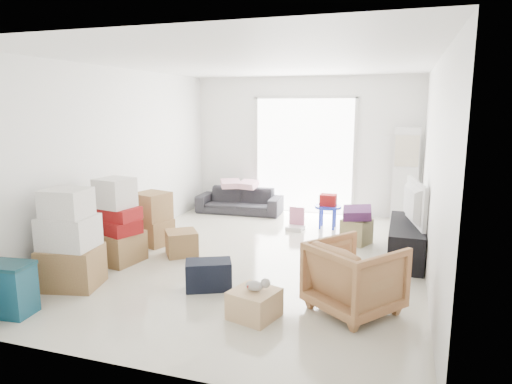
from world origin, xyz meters
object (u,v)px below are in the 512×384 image
object	(u,v)px
armchair	(355,274)
storage_bins	(9,289)
tv_console	(406,241)
wood_crate	(254,304)
television	(407,219)
ottoman	(356,231)
sofa	(240,197)
ac_tower	(405,176)
kids_table	(328,204)

from	to	relation	value
armchair	storage_bins	bearing A→B (deg)	56.58
tv_console	wood_crate	xyz separation A→B (m)	(-1.47, -2.42, -0.11)
television	ottoman	xyz separation A→B (m)	(-0.74, 0.50, -0.38)
television	armchair	size ratio (longest dim) A/B	1.26
wood_crate	sofa	bearing A→B (deg)	111.87
tv_console	sofa	distance (m)	3.72
ac_tower	ottoman	bearing A→B (deg)	-114.01
television	ac_tower	bearing A→B (deg)	-10.33
television	armchair	world-z (taller)	armchair
kids_table	ac_tower	bearing A→B (deg)	31.05
sofa	armchair	distance (m)	4.69
tv_console	television	xyz separation A→B (m)	(0.00, 0.00, 0.32)
sofa	ottoman	distance (m)	2.83
television	ottoman	world-z (taller)	television
sofa	storage_bins	distance (m)	5.08
ac_tower	sofa	bearing A→B (deg)	-177.27
television	sofa	bearing A→B (deg)	47.67
tv_console	wood_crate	distance (m)	2.83
ac_tower	armchair	distance (m)	4.05
ac_tower	tv_console	bearing A→B (deg)	-88.60
tv_console	television	distance (m)	0.32
kids_table	wood_crate	world-z (taller)	kids_table
sofa	armchair	size ratio (longest dim) A/B	2.04
sofa	storage_bins	size ratio (longest dim) A/B	3.04
television	sofa	world-z (taller)	sofa
ac_tower	wood_crate	size ratio (longest dim) A/B	4.01
ac_tower	storage_bins	distance (m)	6.48
television	kids_table	world-z (taller)	television
sofa	television	bearing A→B (deg)	-33.46
storage_bins	tv_console	bearing A→B (deg)	38.80
sofa	armchair	xyz separation A→B (m)	(2.68, -3.85, 0.08)
sofa	wood_crate	distance (m)	4.65
kids_table	storage_bins	bearing A→B (deg)	-120.33
ac_tower	sofa	distance (m)	3.20
tv_console	sofa	size ratio (longest dim) A/B	0.90
ac_tower	kids_table	distance (m)	1.55
television	ottoman	distance (m)	0.97
tv_console	storage_bins	bearing A→B (deg)	-141.20
armchair	ottoman	bearing A→B (deg)	-47.46
tv_console	sofa	bearing A→B (deg)	149.40
ottoman	kids_table	xyz separation A→B (m)	(-0.58, 0.78, 0.23)
storage_bins	ottoman	size ratio (longest dim) A/B	1.43
television	wood_crate	xyz separation A→B (m)	(-1.47, -2.42, -0.43)
television	storage_bins	distance (m)	5.01
television	armchair	bearing A→B (deg)	153.53
television	kids_table	xyz separation A→B (m)	(-1.32, 1.28, -0.15)
television	wood_crate	distance (m)	2.86
armchair	storage_bins	distance (m)	3.59
ac_tower	kids_table	world-z (taller)	ac_tower
ac_tower	armchair	size ratio (longest dim) A/B	2.11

